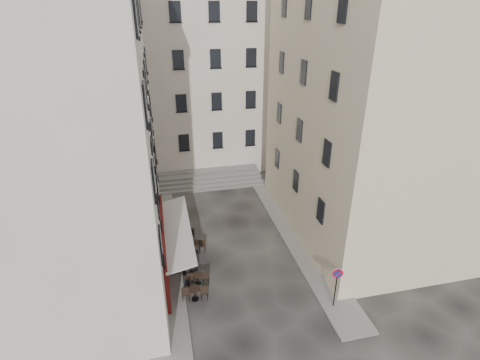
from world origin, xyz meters
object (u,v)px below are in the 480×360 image
object	(u,v)px
bistro_table_a	(195,292)
pedestrian	(193,263)
no_parking_sign	(337,281)
bistro_table_b	(198,278)

from	to	relation	value
bistro_table_a	pedestrian	distance (m)	2.02
bistro_table_a	pedestrian	bearing A→B (deg)	85.47
no_parking_sign	bistro_table_b	world-z (taller)	no_parking_sign
pedestrian	bistro_table_b	bearing A→B (deg)	66.83
no_parking_sign	pedestrian	size ratio (longest dim) A/B	1.34
bistro_table_b	pedestrian	world-z (taller)	pedestrian
no_parking_sign	pedestrian	xyz separation A→B (m)	(-6.95, 4.16, -0.85)
bistro_table_b	bistro_table_a	bearing A→B (deg)	-104.21
bistro_table_b	pedestrian	xyz separation A→B (m)	(-0.15, 0.74, 0.50)
bistro_table_a	pedestrian	size ratio (longest dim) A/B	0.74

